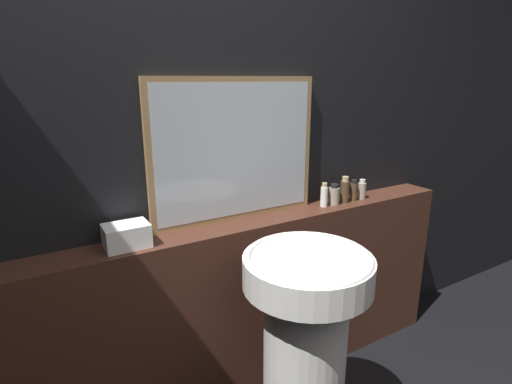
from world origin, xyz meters
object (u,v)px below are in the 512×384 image
Objects in this scene: lotion_bottle at (345,190)px; body_wash_bottle at (354,191)px; hand_soap_bottle at (362,190)px; conditioner_bottle at (334,195)px; pedestal_sink at (305,347)px; shampoo_bottle at (324,196)px; mirror at (236,150)px; towel_stack at (127,236)px.

lotion_bottle is 1.22× the size of body_wash_bottle.
lotion_bottle is at bearing 180.00° from hand_soap_bottle.
pedestal_sink is at bearing -139.01° from conditioner_bottle.
mirror is at bearing 171.09° from shampoo_bottle.
hand_soap_bottle is (0.74, 0.47, 0.42)m from pedestal_sink.
shampoo_bottle is (0.47, -0.07, -0.27)m from mirror.
conditioner_bottle is 0.20m from hand_soap_bottle.
hand_soap_bottle is (0.20, -0.00, -0.00)m from conditioner_bottle.
shampoo_bottle is 0.21m from body_wash_bottle.
conditioner_bottle is at bearing 40.99° from pedestal_sink.
towel_stack is 1.07m from conditioner_bottle.
conditioner_bottle is 0.78× the size of lotion_bottle.
lotion_bottle is 0.07m from body_wash_bottle.
towel_stack is 1.57× the size of hand_soap_bottle.
towel_stack is (-0.54, 0.47, 0.42)m from pedestal_sink.
conditioner_bottle is 1.01× the size of hand_soap_bottle.
towel_stack is 1.48× the size of body_wash_bottle.
shampoo_bottle is 1.09× the size of body_wash_bottle.
towel_stack is (-0.53, -0.07, -0.28)m from mirror.
body_wash_bottle is 0.06m from hand_soap_bottle.
conditioner_bottle is 0.14m from body_wash_bottle.
body_wash_bottle is (1.21, 0.00, 0.01)m from towel_stack.
hand_soap_bottle is at bearing -0.00° from body_wash_bottle.
pedestal_sink is 1.13× the size of mirror.
shampoo_bottle reaches higher than hand_soap_bottle.
conditioner_bottle is (0.54, 0.47, 0.43)m from pedestal_sink.
shampoo_bottle is 0.14m from lotion_bottle.
body_wash_bottle reaches higher than conditioner_bottle.
mirror is at bearing 173.78° from body_wash_bottle.
shampoo_bottle is at bearing -8.91° from mirror.
pedestal_sink is 0.79m from shampoo_bottle.
towel_stack is 1.55× the size of conditioner_bottle.
body_wash_bottle is at bearing -6.22° from mirror.
lotion_bottle reaches higher than pedestal_sink.
mirror is at bearing 90.52° from pedestal_sink.
body_wash_bottle is at bearing 0.00° from lotion_bottle.
body_wash_bottle is 1.06× the size of hand_soap_bottle.
lotion_bottle is (0.61, 0.47, 0.44)m from pedestal_sink.
lotion_bottle is 0.13m from hand_soap_bottle.
shampoo_bottle is 1.14× the size of conditioner_bottle.
lotion_bottle is at bearing 0.00° from shampoo_bottle.
pedestal_sink is 0.97m from hand_soap_bottle.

